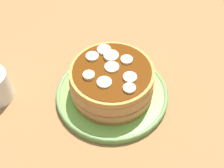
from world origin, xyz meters
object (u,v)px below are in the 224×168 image
object	(u,v)px
banana_slice_8	(113,56)
banana_slice_6	(104,82)
banana_slice_2	(92,57)
plate	(112,94)
banana_slice_5	(104,50)
banana_slice_7	(129,88)
banana_slice_0	(110,67)
banana_slice_3	(130,78)
banana_slice_4	(89,75)
pancake_stack	(111,82)
banana_slice_1	(127,60)

from	to	relation	value
banana_slice_8	banana_slice_6	bearing A→B (deg)	73.97
banana_slice_2	banana_slice_8	bearing A→B (deg)	178.13
plate	banana_slice_5	world-z (taller)	banana_slice_5
banana_slice_2	banana_slice_7	size ratio (longest dim) A/B	1.09
banana_slice_5	banana_slice_8	size ratio (longest dim) A/B	0.95
banana_slice_0	banana_slice_6	xyz separation A→B (cm)	(1.43, 4.52, 0.01)
banana_slice_0	banana_slice_3	world-z (taller)	banana_slice_3
banana_slice_4	banana_slice_7	bearing A→B (deg)	154.87
pancake_stack	banana_slice_6	world-z (taller)	banana_slice_6
banana_slice_1	banana_slice_8	size ratio (longest dim) A/B	0.80
banana_slice_0	banana_slice_7	distance (cm)	7.59
banana_slice_4	banana_slice_5	world-z (taller)	banana_slice_4
banana_slice_1	banana_slice_5	size ratio (longest dim) A/B	0.85
banana_slice_6	banana_slice_1	bearing A→B (deg)	-129.12
banana_slice_0	banana_slice_6	bearing A→B (deg)	72.45
banana_slice_5	banana_slice_3	bearing A→B (deg)	120.71
banana_slice_1	banana_slice_4	distance (cm)	9.93
plate	banana_slice_7	distance (cm)	11.10
banana_slice_7	banana_slice_0	bearing A→B (deg)	-59.05
banana_slice_3	banana_slice_5	world-z (taller)	banana_slice_3
banana_slice_0	banana_slice_1	bearing A→B (deg)	-151.71
banana_slice_4	banana_slice_7	size ratio (longest dim) A/B	0.94
banana_slice_0	banana_slice_2	xyz separation A→B (cm)	(4.03, -3.60, 0.05)
banana_slice_5	banana_slice_8	world-z (taller)	banana_slice_8
plate	banana_slice_1	size ratio (longest dim) A/B	9.75
pancake_stack	banana_slice_8	size ratio (longest dim) A/B	5.89
plate	banana_slice_6	bearing A→B (deg)	63.55
banana_slice_0	banana_slice_2	size ratio (longest dim) A/B	1.10
plate	banana_slice_0	size ratio (longest dim) A/B	8.32
plate	banana_slice_8	distance (cm)	9.89
plate	banana_slice_8	bearing A→B (deg)	-95.68
banana_slice_6	banana_slice_8	xyz separation A→B (cm)	(-2.29, -7.96, 0.15)
banana_slice_0	banana_slice_1	xyz separation A→B (cm)	(-4.00, -2.15, 0.05)
banana_slice_0	banana_slice_4	bearing A→B (deg)	26.68
banana_slice_0	banana_slice_5	world-z (taller)	same
pancake_stack	banana_slice_8	world-z (taller)	banana_slice_8
pancake_stack	banana_slice_6	bearing A→B (deg)	66.82
banana_slice_0	banana_slice_2	bearing A→B (deg)	-41.79
banana_slice_8	plate	bearing A→B (deg)	84.32
plate	banana_slice_6	size ratio (longest dim) A/B	8.40
banana_slice_8	banana_slice_4	bearing A→B (deg)	45.93
banana_slice_6	banana_slice_7	distance (cm)	5.69
plate	banana_slice_4	bearing A→B (deg)	17.47
banana_slice_1	banana_slice_2	size ratio (longest dim) A/B	0.94
pancake_stack	banana_slice_4	xyz separation A→B (cm)	(5.02, 1.72, 4.36)
plate	banana_slice_8	size ratio (longest dim) A/B	7.81
banana_slice_2	banana_slice_1	bearing A→B (deg)	169.78
banana_slice_1	banana_slice_7	distance (cm)	8.66
pancake_stack	banana_slice_5	bearing A→B (deg)	-77.96
pancake_stack	banana_slice_1	xyz separation A→B (cm)	(-3.79, -2.85, 4.27)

